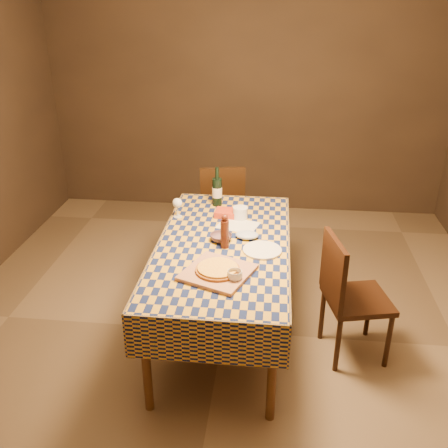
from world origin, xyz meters
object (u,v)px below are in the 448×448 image
Objects in this scene: chair_far at (222,204)px; cutting_board at (218,272)px; white_plate at (262,250)px; dining_table at (223,253)px; chair_right at (347,292)px; bowl at (221,238)px; pizza at (218,269)px; wine_bottle at (217,191)px.

cutting_board is at bearing -84.50° from chair_far.
white_plate is (0.27, 0.34, -0.00)m from cutting_board.
chair_right reaches higher than dining_table.
cutting_board is at bearing -86.14° from bowl.
pizza is at bearing -88.57° from dining_table.
cutting_board is 0.94m from chair_right.
pizza reaches higher than dining_table.
chair_right is (1.03, -1.46, 0.00)m from chair_far.
pizza is 0.34× the size of chair_far.
dining_table is at bearing -63.57° from bowl.
bowl is at bearing -80.79° from wine_bottle.
pizza reaches higher than bowl.
cutting_board is 2.51× the size of bowl.
wine_bottle reaches higher than dining_table.
pizza is 0.95m from chair_right.
wine_bottle is (-0.14, 1.12, 0.11)m from cutting_board.
bowl reaches higher than cutting_board.
bowl is at bearing 93.86° from cutting_board.
pizza is at bearing 102.34° from cutting_board.
cutting_board is 0.47m from bowl.
white_plate is 1.48m from chair_far.
bowl is (-0.02, 0.04, 0.10)m from dining_table.
dining_table is 0.73m from wine_bottle.
chair_far is at bearing 95.50° from pizza.
chair_right reaches higher than pizza.
cutting_board is at bearing -83.01° from wine_bottle.
chair_far is (-0.44, 1.39, -0.26)m from white_plate.
white_plate is at bearing 51.37° from pizza.
dining_table is 5.59× the size of wine_bottle.
wine_bottle reaches higher than cutting_board.
wine_bottle is 0.35× the size of chair_right.
wine_bottle is at bearing 99.21° from bowl.
chair_far and chair_right have the same top height.
wine_bottle is at bearing -87.24° from chair_far.
chair_far is at bearing 95.50° from cutting_board.
wine_bottle is at bearing 139.78° from chair_right.
chair_far is (-0.14, 1.26, -0.27)m from bowl.
chair_far reaches higher than white_plate.
wine_bottle reaches higher than chair_far.
wine_bottle is at bearing 100.33° from dining_table.
pizza is 0.47m from bowl.
dining_table is at bearing -83.18° from chair_far.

